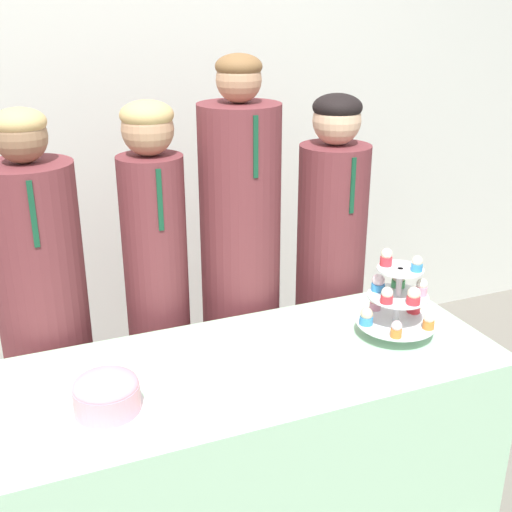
{
  "coord_description": "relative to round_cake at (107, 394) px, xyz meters",
  "views": [
    {
      "loc": [
        -0.65,
        -1.34,
        1.81
      ],
      "look_at": [
        0.05,
        0.37,
        1.08
      ],
      "focal_mm": 45.0,
      "sensor_mm": 36.0,
      "label": 1
    }
  ],
  "objects": [
    {
      "name": "student_0",
      "position": [
        -0.11,
        0.64,
        -0.09
      ],
      "size": [
        0.32,
        0.32,
        1.5
      ],
      "color": "brown",
      "rests_on": "ground_plane"
    },
    {
      "name": "round_cake",
      "position": [
        0.0,
        0.0,
        0.0
      ],
      "size": [
        0.22,
        0.22,
        0.12
      ],
      "color": "white",
      "rests_on": "table"
    },
    {
      "name": "wall_back",
      "position": [
        0.46,
        1.48,
        0.56
      ],
      "size": [
        9.0,
        0.06,
        2.7
      ],
      "color": "silver",
      "rests_on": "ground_plane"
    },
    {
      "name": "cake_knife",
      "position": [
        0.03,
        -0.1,
        -0.06
      ],
      "size": [
        0.23,
        0.17,
        0.01
      ],
      "rotation": [
        0.0,
        0.0,
        -0.61
      ],
      "color": "silver",
      "rests_on": "table"
    },
    {
      "name": "table",
      "position": [
        0.46,
        0.1,
        -0.43
      ],
      "size": [
        1.69,
        0.67,
        0.73
      ],
      "color": "#A8DBB2",
      "rests_on": "ground_plane"
    },
    {
      "name": "cupcake_stand",
      "position": [
        1.01,
        0.09,
        0.07
      ],
      "size": [
        0.28,
        0.28,
        0.31
      ],
      "color": "silver",
      "rests_on": "table"
    },
    {
      "name": "student_2",
      "position": [
        0.65,
        0.64,
        -0.01
      ],
      "size": [
        0.31,
        0.32,
        1.65
      ],
      "color": "brown",
      "rests_on": "ground_plane"
    },
    {
      "name": "student_1",
      "position": [
        0.31,
        0.64,
        -0.05
      ],
      "size": [
        0.24,
        0.25,
        1.51
      ],
      "color": "brown",
      "rests_on": "ground_plane"
    },
    {
      "name": "student_3",
      "position": [
        1.06,
        0.64,
        -0.08
      ],
      "size": [
        0.29,
        0.29,
        1.49
      ],
      "color": "brown",
      "rests_on": "ground_plane"
    }
  ]
}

